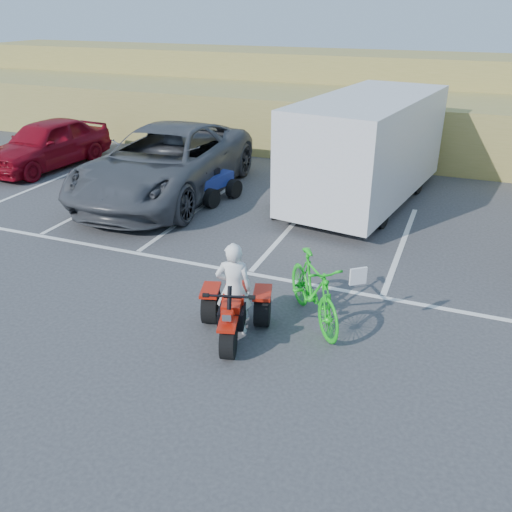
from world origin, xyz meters
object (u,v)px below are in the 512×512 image
at_px(rider, 234,289).
at_px(quad_atv_blue, 211,199).
at_px(cargo_trailer, 367,147).
at_px(red_car, 47,144).
at_px(green_dirt_bike, 314,290).
at_px(red_trike_atv, 233,337).
at_px(grey_pickup, 165,162).
at_px(quad_atv_green, 291,213).

distance_m(rider, quad_atv_blue, 6.86).
bearing_deg(cargo_trailer, red_car, -168.93).
relative_size(green_dirt_bike, quad_atv_blue, 1.37).
bearing_deg(cargo_trailer, quad_atv_blue, -152.38).
bearing_deg(red_trike_atv, grey_pickup, 112.04).
bearing_deg(cargo_trailer, green_dirt_bike, -76.87).
distance_m(red_trike_atv, green_dirt_bike, 1.56).
relative_size(rider, grey_pickup, 0.24).
bearing_deg(rider, red_car, -51.47).
distance_m(red_trike_atv, red_car, 12.16).
bearing_deg(red_trike_atv, quad_atv_blue, 102.86).
bearing_deg(red_trike_atv, green_dirt_bike, 24.78).
xyz_separation_m(red_trike_atv, green_dirt_bike, (1.08, 0.94, 0.62)).
distance_m(green_dirt_bike, cargo_trailer, 6.56).
xyz_separation_m(red_car, cargo_trailer, (10.49, 0.33, 0.75)).
bearing_deg(green_dirt_bike, quad_atv_blue, 92.64).
bearing_deg(rider, quad_atv_green, -97.35).
xyz_separation_m(cargo_trailer, quad_atv_blue, (-4.02, -1.33, -1.54)).
relative_size(grey_pickup, cargo_trailer, 1.07).
relative_size(rider, quad_atv_blue, 1.09).
bearing_deg(red_car, green_dirt_bike, -23.94).
bearing_deg(quad_atv_blue, red_car, -175.41).
relative_size(rider, green_dirt_bike, 0.79).
height_order(red_trike_atv, red_car, red_car).
distance_m(green_dirt_bike, quad_atv_blue, 6.83).
bearing_deg(green_dirt_bike, cargo_trailer, 55.59).
height_order(red_car, cargo_trailer, cargo_trailer).
height_order(red_trike_atv, grey_pickup, grey_pickup).
height_order(grey_pickup, red_car, grey_pickup).
distance_m(grey_pickup, quad_atv_blue, 1.63).
bearing_deg(cargo_trailer, rider, -86.12).
distance_m(red_car, quad_atv_green, 9.03).
relative_size(green_dirt_bike, quad_atv_green, 1.51).
distance_m(red_car, cargo_trailer, 10.52).
relative_size(cargo_trailer, quad_atv_blue, 4.30).
distance_m(red_trike_atv, rider, 0.83).
height_order(cargo_trailer, quad_atv_green, cargo_trailer).
height_order(red_car, quad_atv_blue, red_car).
distance_m(rider, quad_atv_green, 5.86).
xyz_separation_m(grey_pickup, red_car, (-5.15, 1.12, -0.17)).
xyz_separation_m(rider, grey_pickup, (-4.65, 5.82, 0.14)).
xyz_separation_m(rider, green_dirt_bike, (1.12, 0.79, -0.20)).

